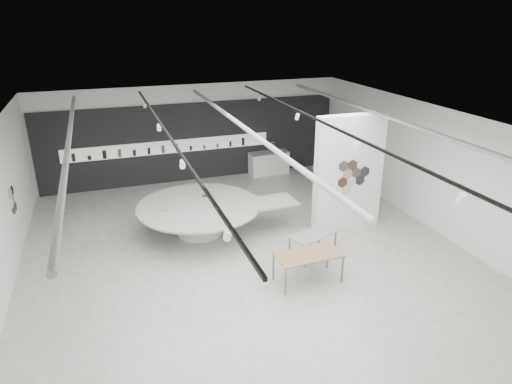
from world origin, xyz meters
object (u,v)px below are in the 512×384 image
object	(u,v)px
partition_column	(349,173)
display_island	(202,215)
kitchen_counter	(269,163)
sample_table_wood	(308,256)
sample_table_stone	(313,236)

from	to	relation	value
partition_column	display_island	world-z (taller)	partition_column
partition_column	kitchen_counter	size ratio (longest dim) A/B	2.12
partition_column	kitchen_counter	world-z (taller)	partition_column
partition_column	display_island	bearing A→B (deg)	166.56
sample_table_wood	kitchen_counter	bearing A→B (deg)	76.07
partition_column	sample_table_wood	xyz separation A→B (m)	(-2.47, -2.47, -1.08)
partition_column	sample_table_wood	world-z (taller)	partition_column
sample_table_wood	partition_column	bearing A→B (deg)	45.01
display_island	sample_table_stone	bearing A→B (deg)	-45.24
partition_column	kitchen_counter	xyz separation A→B (m)	(-0.48, 5.54, -1.32)
sample_table_wood	kitchen_counter	xyz separation A→B (m)	(1.99, 8.01, -0.24)
sample_table_wood	kitchen_counter	size ratio (longest dim) A/B	0.99
sample_table_wood	display_island	bearing A→B (deg)	118.38
kitchen_counter	sample_table_stone	bearing A→B (deg)	-103.74
partition_column	sample_table_wood	size ratio (longest dim) A/B	2.15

